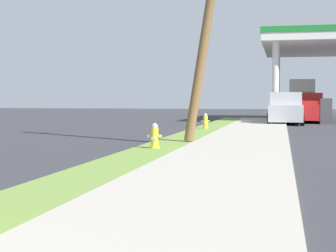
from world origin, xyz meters
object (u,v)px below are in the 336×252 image
fire_hydrant_second (155,137)px  truck_red_on_apron (308,109)px  fire_hydrant_third (205,122)px  car_black_by_near_pump (316,110)px  truck_silver_at_far_bay (286,109)px  truck_tan_at_forecourt (302,100)px

fire_hydrant_second → truck_red_on_apron: 22.08m
fire_hydrant_third → car_black_by_near_pump: 15.84m
truck_red_on_apron → truck_silver_at_far_bay: size_ratio=1.01×
truck_red_on_apron → truck_tan_at_forecourt: bearing=91.2°
fire_hydrant_second → truck_tan_at_forecourt: (5.22, 28.78, 1.04)m
truck_tan_at_forecourt → truck_red_on_apron: bearing=-88.8°
fire_hydrant_second → truck_silver_at_far_bay: truck_silver_at_far_bay is taller
fire_hydrant_third → truck_silver_at_far_bay: truck_silver_at_far_bay is taller
fire_hydrant_third → truck_red_on_apron: (5.37, 10.86, 0.47)m
fire_hydrant_second → truck_tan_at_forecourt: bearing=79.7°
truck_tan_at_forecourt → truck_red_on_apron: size_ratio=1.18×
fire_hydrant_third → car_black_by_near_pump: bearing=67.3°
fire_hydrant_third → truck_red_on_apron: size_ratio=0.14×
fire_hydrant_second → truck_tan_at_forecourt: truck_tan_at_forecourt is taller
truck_tan_at_forecourt → truck_silver_at_far_bay: bearing=-97.5°
fire_hydrant_third → truck_tan_at_forecourt: size_ratio=0.12×
fire_hydrant_second → truck_red_on_apron: size_ratio=0.14×
fire_hydrant_second → car_black_by_near_pump: (6.10, 25.16, 0.28)m
truck_red_on_apron → truck_silver_at_far_bay: same height
fire_hydrant_third → truck_silver_at_far_bay: size_ratio=0.14×
fire_hydrant_second → truck_red_on_apron: (5.37, 21.41, 0.47)m
car_black_by_near_pump → truck_red_on_apron: truck_red_on_apron is taller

